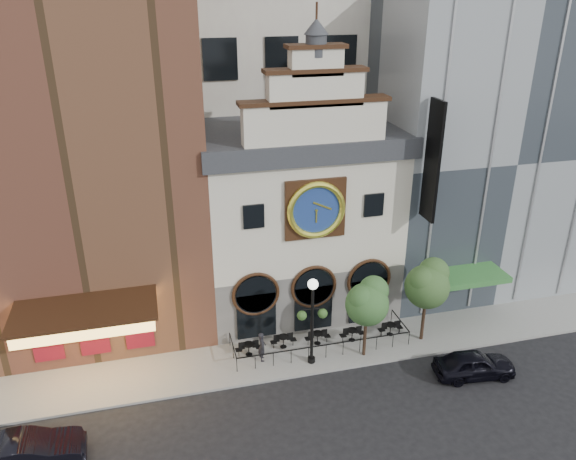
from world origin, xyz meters
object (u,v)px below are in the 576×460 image
(bistro_2, at_px, (318,337))
(tree_left, at_px, (368,301))
(bistro_1, at_px, (283,341))
(car_left, at_px, (25,453))
(bistro_0, at_px, (249,348))
(car_right, at_px, (474,364))
(bistro_4, at_px, (390,328))
(tree_right, at_px, (428,283))
(lamppost, at_px, (312,312))
(pedestrian, at_px, (262,346))
(bistro_3, at_px, (352,334))

(bistro_2, distance_m, tree_left, 4.36)
(bistro_1, bearing_deg, car_left, -156.40)
(bistro_0, xyz_separation_m, bistro_2, (4.29, 0.07, 0.00))
(bistro_0, relative_size, car_right, 0.35)
(car_right, bearing_deg, bistro_4, 38.85)
(tree_right, bearing_deg, car_left, -168.02)
(bistro_4, bearing_deg, lamppost, -165.65)
(bistro_2, xyz_separation_m, car_right, (7.71, -4.93, 0.16))
(pedestrian, height_order, lamppost, lamppost)
(bistro_2, relative_size, lamppost, 0.29)
(car_right, bearing_deg, bistro_3, 55.89)
(bistro_4, relative_size, tree_left, 0.32)
(bistro_3, height_order, lamppost, lamppost)
(pedestrian, xyz_separation_m, tree_left, (6.01, -0.97, 2.75))
(tree_right, bearing_deg, tree_left, -170.99)
(bistro_2, relative_size, pedestrian, 0.85)
(bistro_2, distance_m, bistro_3, 2.18)
(car_right, bearing_deg, tree_left, 65.13)
(bistro_4, bearing_deg, bistro_1, 176.83)
(bistro_0, xyz_separation_m, lamppost, (3.41, -1.57, 2.92))
(bistro_3, relative_size, car_right, 0.35)
(bistro_2, height_order, pedestrian, pedestrian)
(bistro_2, relative_size, car_right, 0.35)
(pedestrian, bearing_deg, bistro_0, 51.53)
(bistro_0, distance_m, pedestrian, 1.05)
(tree_right, bearing_deg, lamppost, -175.49)
(bistro_2, distance_m, car_right, 9.15)
(bistro_0, height_order, pedestrian, pedestrian)
(bistro_3, xyz_separation_m, bistro_4, (2.54, -0.01, 0.00))
(bistro_0, distance_m, bistro_1, 2.19)
(pedestrian, relative_size, tree_right, 0.35)
(bistro_4, bearing_deg, tree_left, -147.13)
(bistro_1, xyz_separation_m, bistro_2, (2.11, -0.16, 0.00))
(bistro_3, distance_m, bistro_4, 2.54)
(lamppost, height_order, tree_right, lamppost)
(car_left, relative_size, pedestrian, 2.82)
(tree_left, bearing_deg, car_right, -31.23)
(bistro_4, height_order, car_right, car_right)
(bistro_1, bearing_deg, tree_left, -22.56)
(car_right, xyz_separation_m, tree_right, (-1.26, 3.87, 3.30))
(pedestrian, bearing_deg, tree_left, -92.98)
(car_left, relative_size, lamppost, 0.95)
(bistro_1, xyz_separation_m, lamppost, (1.24, -1.81, 2.92))
(bistro_0, xyz_separation_m, car_right, (12.00, -4.86, 0.16))
(bistro_0, xyz_separation_m, bistro_3, (6.45, -0.13, 0.00))
(bistro_3, bearing_deg, car_right, -40.47)
(bistro_2, relative_size, bistro_4, 1.00)
(tree_right, bearing_deg, bistro_4, 154.04)
(bistro_2, height_order, car_right, car_right)
(bistro_1, xyz_separation_m, car_left, (-13.56, -5.92, 0.24))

